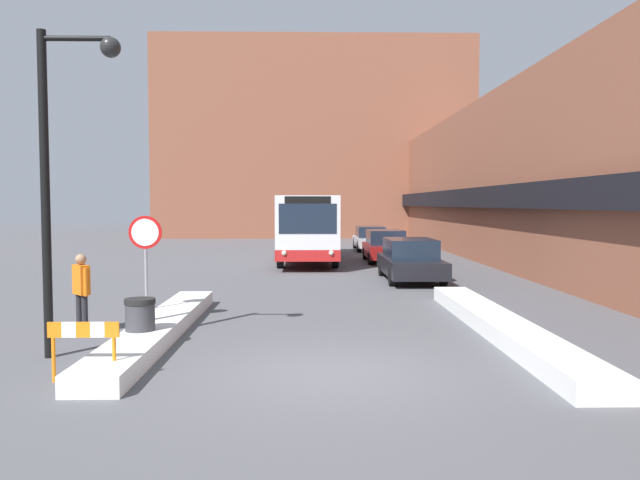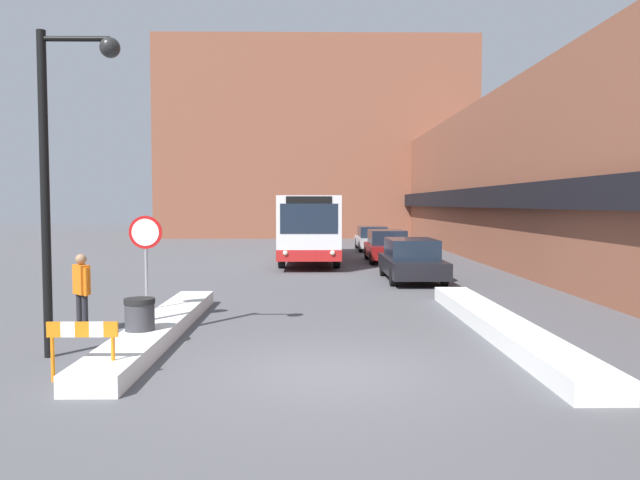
{
  "view_description": "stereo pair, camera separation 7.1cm",
  "coord_description": "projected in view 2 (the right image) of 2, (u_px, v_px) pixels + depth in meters",
  "views": [
    {
      "loc": [
        -0.48,
        -10.05,
        2.77
      ],
      "look_at": [
        -0.21,
        4.18,
        1.94
      ],
      "focal_mm": 35.0,
      "sensor_mm": 36.0,
      "label": 1
    },
    {
      "loc": [
        -0.41,
        -10.06,
        2.77
      ],
      "look_at": [
        -0.21,
        4.18,
        1.94
      ],
      "focal_mm": 35.0,
      "sensor_mm": 36.0,
      "label": 2
    }
  ],
  "objects": [
    {
      "name": "parked_car_middle",
      "position": [
        387.0,
        246.0,
        29.72
      ],
      "size": [
        1.91,
        4.31,
        1.52
      ],
      "color": "maroon",
      "rests_on": "ground_plane"
    },
    {
      "name": "street_lamp",
      "position": [
        61.0,
        154.0,
        11.04
      ],
      "size": [
        1.46,
        0.36,
        5.81
      ],
      "color": "black",
      "rests_on": "ground_plane"
    },
    {
      "name": "city_bus",
      "position": [
        309.0,
        226.0,
        30.16
      ],
      "size": [
        2.65,
        11.09,
        3.1
      ],
      "color": "silver",
      "rests_on": "ground_plane"
    },
    {
      "name": "trash_bin",
      "position": [
        140.0,
        323.0,
        11.99
      ],
      "size": [
        0.59,
        0.59,
        0.95
      ],
      "color": "#38383D",
      "rests_on": "ground_plane"
    },
    {
      "name": "parked_car_front",
      "position": [
        412.0,
        260.0,
        22.44
      ],
      "size": [
        1.94,
        4.8,
        1.5
      ],
      "color": "black",
      "rests_on": "ground_plane"
    },
    {
      "name": "stop_sign",
      "position": [
        146.0,
        245.0,
        14.3
      ],
      "size": [
        0.76,
        0.08,
        2.49
      ],
      "color": "gray",
      "rests_on": "ground_plane"
    },
    {
      "name": "building_backdrop_far",
      "position": [
        316.0,
        141.0,
        53.1
      ],
      "size": [
        26.0,
        8.0,
        16.18
      ],
      "color": "brown",
      "rests_on": "ground_plane"
    },
    {
      "name": "snow_bank_right",
      "position": [
        500.0,
        326.0,
        13.21
      ],
      "size": [
        0.9,
        9.57,
        0.37
      ],
      "color": "silver",
      "rests_on": "ground_plane"
    },
    {
      "name": "snow_bank_left",
      "position": [
        160.0,
        328.0,
        13.08
      ],
      "size": [
        0.9,
        8.57,
        0.33
      ],
      "color": "silver",
      "rests_on": "ground_plane"
    },
    {
      "name": "ground_plane",
      "position": [
        336.0,
        373.0,
        10.2
      ],
      "size": [
        160.0,
        160.0,
        0.0
      ],
      "primitive_type": "plane",
      "color": "#515156"
    },
    {
      "name": "building_row_right",
      "position": [
        501.0,
        184.0,
        34.07
      ],
      "size": [
        5.5,
        60.0,
        7.69
      ],
      "color": "brown",
      "rests_on": "ground_plane"
    },
    {
      "name": "parked_car_back",
      "position": [
        372.0,
        238.0,
        37.09
      ],
      "size": [
        1.81,
        4.84,
        1.42
      ],
      "color": "#B7B7BC",
      "rests_on": "ground_plane"
    },
    {
      "name": "construction_barricade",
      "position": [
        83.0,
        339.0,
        9.66
      ],
      "size": [
        1.1,
        0.06,
        0.94
      ],
      "color": "orange",
      "rests_on": "ground_plane"
    },
    {
      "name": "pedestrian",
      "position": [
        82.0,
        286.0,
        13.29
      ],
      "size": [
        0.46,
        0.48,
        1.7
      ],
      "rotation": [
        0.0,
        0.0,
        -0.83
      ],
      "color": "#232328",
      "rests_on": "ground_plane"
    }
  ]
}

